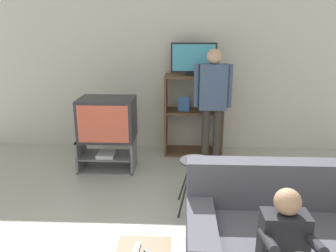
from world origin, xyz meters
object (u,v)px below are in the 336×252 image
folding_stool (196,169)px  person_standing_adult (213,97)px  television_main (107,119)px  remote_control_white (137,249)px  media_shelf (193,114)px  tv_stand (107,154)px  couch (289,242)px  television_flat (194,60)px

folding_stool → person_standing_adult: 1.40m
television_main → remote_control_white: 2.46m
media_shelf → remote_control_white: media_shelf is taller
tv_stand → couch: couch is taller
television_main → person_standing_adult: size_ratio=0.45×
tv_stand → remote_control_white: size_ratio=5.50×
tv_stand → person_standing_adult: person_standing_adult is taller
television_flat → couch: (0.71, -2.73, -1.19)m
tv_stand → television_flat: 1.90m
tv_stand → couch: size_ratio=0.48×
person_standing_adult → folding_stool: bearing=-102.2°
television_flat → media_shelf: bearing=2.4°
television_main → remote_control_white: (0.72, -2.33, -0.32)m
media_shelf → remote_control_white: (-0.49, -3.04, -0.22)m
television_main → folding_stool: size_ratio=1.27×
media_shelf → remote_control_white: bearing=-99.2°
television_flat → tv_stand: bearing=-150.1°
folding_stool → couch: size_ratio=0.36×
television_main → person_standing_adult: person_standing_adult is taller
television_main → remote_control_white: bearing=-72.9°
folding_stool → person_standing_adult: bearing=77.8°
remote_control_white → television_flat: bearing=82.9°
remote_control_white → folding_stool: bearing=72.0°
remote_control_white → person_standing_adult: bearing=75.7°
tv_stand → television_flat: bearing=29.9°
tv_stand → remote_control_white: 2.46m
media_shelf → television_flat: television_flat is taller
television_main → folding_stool: television_main is taller
television_main → tv_stand: bearing=178.1°
tv_stand → television_main: size_ratio=1.05×
person_standing_adult → remote_control_white: bearing=-106.1°
couch → remote_control_white: bearing=-165.4°
media_shelf → television_main: bearing=-149.8°
tv_stand → media_shelf: bearing=29.6°
media_shelf → couch: media_shelf is taller
couch → folding_stool: bearing=126.4°
television_flat → folding_stool: (-0.01, -1.75, -1.01)m
television_main → media_shelf: size_ratio=0.60×
tv_stand → couch: (1.94, -2.03, 0.07)m
tv_stand → folding_stool: bearing=-40.7°
media_shelf → folding_stool: media_shelf is taller
television_main → folding_stool: (1.19, -1.04, -0.26)m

